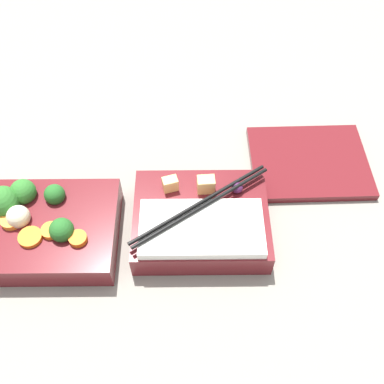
{
  "coord_description": "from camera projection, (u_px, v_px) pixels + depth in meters",
  "views": [
    {
      "loc": [
        0.1,
        -0.32,
        0.54
      ],
      "look_at": [
        0.11,
        0.03,
        0.04
      ],
      "focal_mm": 42.0,
      "sensor_mm": 36.0,
      "label": 1
    }
  ],
  "objects": [
    {
      "name": "bento_lid",
      "position": [
        309.0,
        162.0,
        0.69
      ],
      "size": [
        0.18,
        0.14,
        0.01
      ],
      "primitive_type": "cube",
      "rotation": [
        0.0,
        0.0,
        0.02
      ],
      "color": "maroon",
      "rests_on": "ground_plane"
    },
    {
      "name": "bento_tray_rice",
      "position": [
        201.0,
        219.0,
        0.61
      ],
      "size": [
        0.18,
        0.14,
        0.06
      ],
      "color": "maroon",
      "rests_on": "ground_plane"
    },
    {
      "name": "ground_plane",
      "position": [
        116.0,
        229.0,
        0.63
      ],
      "size": [
        3.0,
        3.0,
        0.0
      ],
      "primitive_type": "plane",
      "color": "gray"
    },
    {
      "name": "bento_tray_vegetable",
      "position": [
        45.0,
        227.0,
        0.6
      ],
      "size": [
        0.18,
        0.14,
        0.07
      ],
      "color": "maroon",
      "rests_on": "ground_plane"
    }
  ]
}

